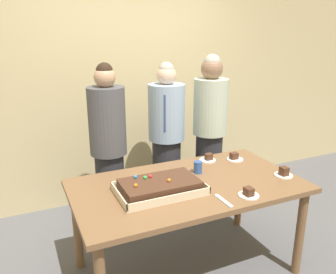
% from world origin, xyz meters
% --- Properties ---
extents(ground_plane, '(12.00, 12.00, 0.00)m').
position_xyz_m(ground_plane, '(0.00, 0.00, 0.00)').
color(ground_plane, '#5B5B60').
extents(interior_back_panel, '(8.00, 0.12, 3.00)m').
position_xyz_m(interior_back_panel, '(0.00, 1.60, 1.50)').
color(interior_back_panel, '#CCB784').
rests_on(interior_back_panel, ground_plane).
extents(party_table, '(1.77, 0.98, 0.78)m').
position_xyz_m(party_table, '(0.00, 0.00, 0.70)').
color(party_table, brown).
rests_on(party_table, ground_plane).
extents(sheet_cake, '(0.63, 0.39, 0.12)m').
position_xyz_m(sheet_cake, '(-0.26, -0.04, 0.83)').
color(sheet_cake, beige).
rests_on(sheet_cake, party_table).
extents(plated_slice_near_left, '(0.15, 0.15, 0.07)m').
position_xyz_m(plated_slice_near_left, '(0.30, -0.37, 0.81)').
color(plated_slice_near_left, white).
rests_on(plated_slice_near_left, party_table).
extents(plated_slice_near_right, '(0.15, 0.15, 0.08)m').
position_xyz_m(plated_slice_near_right, '(0.78, -0.19, 0.81)').
color(plated_slice_near_right, white).
rests_on(plated_slice_near_right, party_table).
extents(plated_slice_far_left, '(0.15, 0.15, 0.07)m').
position_xyz_m(plated_slice_far_left, '(0.39, 0.36, 0.80)').
color(plated_slice_far_left, white).
rests_on(plated_slice_far_left, party_table).
extents(plated_slice_far_right, '(0.15, 0.15, 0.07)m').
position_xyz_m(plated_slice_far_right, '(0.62, 0.28, 0.81)').
color(plated_slice_far_right, white).
rests_on(plated_slice_far_right, party_table).
extents(drink_cup_nearest, '(0.07, 0.07, 0.10)m').
position_xyz_m(drink_cup_nearest, '(0.17, 0.16, 0.83)').
color(drink_cup_nearest, '#2D5199').
rests_on(drink_cup_nearest, party_table).
extents(cake_server_utensil, '(0.03, 0.20, 0.01)m').
position_xyz_m(cake_server_utensil, '(0.09, -0.36, 0.79)').
color(cake_server_utensil, silver).
rests_on(cake_server_utensil, party_table).
extents(person_serving_front, '(0.34, 0.34, 1.66)m').
position_xyz_m(person_serving_front, '(-0.40, 0.83, 0.86)').
color(person_serving_front, '#28282D').
rests_on(person_serving_front, ground_plane).
extents(person_green_shirt_behind, '(0.38, 0.38, 1.63)m').
position_xyz_m(person_green_shirt_behind, '(0.25, 0.97, 0.83)').
color(person_green_shirt_behind, '#28282D').
rests_on(person_green_shirt_behind, ground_plane).
extents(person_striped_tie_right, '(0.35, 0.35, 1.70)m').
position_xyz_m(person_striped_tie_right, '(0.67, 0.80, 0.89)').
color(person_striped_tie_right, '#28282D').
rests_on(person_striped_tie_right, ground_plane).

